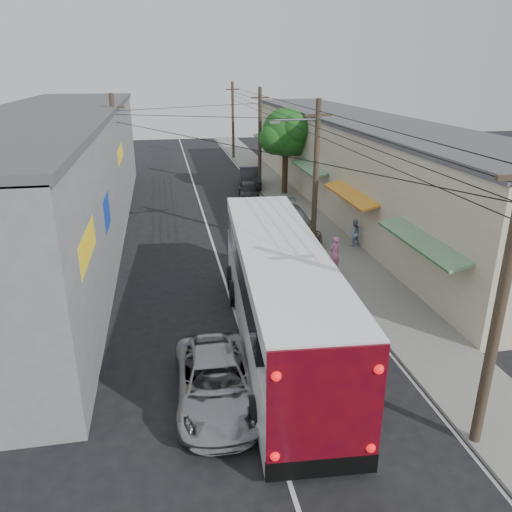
{
  "coord_description": "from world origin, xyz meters",
  "views": [
    {
      "loc": [
        -2.52,
        -11.45,
        9.44
      ],
      "look_at": [
        1.14,
        8.06,
        1.88
      ],
      "focal_mm": 35.0,
      "sensor_mm": 36.0,
      "label": 1
    }
  ],
  "objects_px": {
    "coach_bus": "(278,292)",
    "parked_car_far": "(250,177)",
    "jeepney": "(216,382)",
    "parked_car_mid": "(249,190)",
    "pedestrian_far": "(354,233)",
    "pedestrian_near": "(335,253)",
    "parked_suv": "(291,224)"
  },
  "relations": [
    {
      "from": "coach_bus",
      "to": "parked_car_far",
      "type": "xyz_separation_m",
      "value": [
        3.39,
        25.02,
        -1.19
      ]
    },
    {
      "from": "coach_bus",
      "to": "jeepney",
      "type": "height_order",
      "value": "coach_bus"
    },
    {
      "from": "jeepney",
      "to": "parked_car_far",
      "type": "relative_size",
      "value": 1.05
    },
    {
      "from": "parked_car_mid",
      "to": "pedestrian_far",
      "type": "relative_size",
      "value": 2.46
    },
    {
      "from": "coach_bus",
      "to": "pedestrian_near",
      "type": "relative_size",
      "value": 7.9
    },
    {
      "from": "coach_bus",
      "to": "pedestrian_near",
      "type": "height_order",
      "value": "coach_bus"
    },
    {
      "from": "parked_car_far",
      "to": "parked_car_mid",
      "type": "bearing_deg",
      "value": -93.6
    },
    {
      "from": "parked_suv",
      "to": "pedestrian_near",
      "type": "height_order",
      "value": "pedestrian_near"
    },
    {
      "from": "coach_bus",
      "to": "parked_suv",
      "type": "xyz_separation_m",
      "value": [
        3.39,
        11.42,
        -1.12
      ]
    },
    {
      "from": "coach_bus",
      "to": "jeepney",
      "type": "xyz_separation_m",
      "value": [
        -2.61,
        -3.11,
        -1.28
      ]
    },
    {
      "from": "coach_bus",
      "to": "parked_suv",
      "type": "bearing_deg",
      "value": 77.41
    },
    {
      "from": "jeepney",
      "to": "parked_car_mid",
      "type": "relative_size",
      "value": 1.35
    },
    {
      "from": "coach_bus",
      "to": "parked_car_mid",
      "type": "height_order",
      "value": "coach_bus"
    },
    {
      "from": "parked_suv",
      "to": "parked_car_mid",
      "type": "relative_size",
      "value": 1.59
    },
    {
      "from": "parked_car_mid",
      "to": "pedestrian_near",
      "type": "height_order",
      "value": "pedestrian_near"
    },
    {
      "from": "coach_bus",
      "to": "jeepney",
      "type": "distance_m",
      "value": 4.26
    },
    {
      "from": "coach_bus",
      "to": "parked_car_far",
      "type": "distance_m",
      "value": 25.28
    },
    {
      "from": "jeepney",
      "to": "parked_car_mid",
      "type": "height_order",
      "value": "jeepney"
    },
    {
      "from": "pedestrian_near",
      "to": "parked_suv",
      "type": "bearing_deg",
      "value": -103.48
    },
    {
      "from": "parked_suv",
      "to": "pedestrian_far",
      "type": "distance_m",
      "value": 3.79
    },
    {
      "from": "parked_suv",
      "to": "pedestrian_far",
      "type": "xyz_separation_m",
      "value": [
        3.0,
        -2.32,
        0.02
      ]
    },
    {
      "from": "parked_car_far",
      "to": "pedestrian_far",
      "type": "relative_size",
      "value": 3.18
    },
    {
      "from": "parked_car_mid",
      "to": "parked_car_far",
      "type": "height_order",
      "value": "parked_car_far"
    },
    {
      "from": "parked_suv",
      "to": "parked_car_far",
      "type": "xyz_separation_m",
      "value": [
        0.0,
        13.6,
        -0.07
      ]
    },
    {
      "from": "pedestrian_near",
      "to": "parked_car_mid",
      "type": "bearing_deg",
      "value": -105.75
    },
    {
      "from": "parked_car_far",
      "to": "pedestrian_near",
      "type": "bearing_deg",
      "value": -79.82
    },
    {
      "from": "jeepney",
      "to": "pedestrian_far",
      "type": "height_order",
      "value": "pedestrian_far"
    },
    {
      "from": "coach_bus",
      "to": "pedestrian_near",
      "type": "bearing_deg",
      "value": 58.79
    },
    {
      "from": "jeepney",
      "to": "pedestrian_far",
      "type": "bearing_deg",
      "value": 55.03
    },
    {
      "from": "jeepney",
      "to": "pedestrian_near",
      "type": "xyz_separation_m",
      "value": [
        6.8,
        9.06,
        0.27
      ]
    },
    {
      "from": "coach_bus",
      "to": "jeepney",
      "type": "relative_size",
      "value": 2.65
    },
    {
      "from": "parked_car_far",
      "to": "pedestrian_near",
      "type": "xyz_separation_m",
      "value": [
        0.8,
        -19.07,
        0.17
      ]
    }
  ]
}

